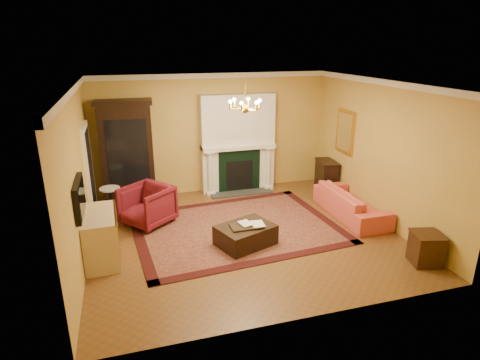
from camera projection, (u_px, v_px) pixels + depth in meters
name	position (u px, v px, depth m)	size (l,w,h in m)	color
floor	(245.00, 235.00, 8.16)	(6.00, 5.50, 0.02)	brown
ceiling	(245.00, 83.00, 7.18)	(6.00, 5.50, 0.02)	silver
wall_back	(213.00, 134.00, 10.17)	(6.00, 0.02, 3.00)	gold
wall_front	(307.00, 222.00, 5.16)	(6.00, 0.02, 3.00)	gold
wall_left	(77.00, 178.00, 6.87)	(0.02, 5.50, 3.00)	gold
wall_right	(381.00, 152.00, 8.47)	(0.02, 5.50, 3.00)	gold
fireplace	(238.00, 146.00, 10.26)	(1.90, 0.70, 2.50)	silver
crown_molding	(231.00, 82.00, 8.07)	(6.00, 5.50, 0.12)	silver
doorway	(90.00, 173.00, 8.57)	(0.08, 1.05, 2.10)	white
tv_panel	(79.00, 198.00, 6.39)	(0.09, 0.95, 0.58)	black
gilt_mirror	(345.00, 132.00, 9.68)	(0.06, 0.76, 1.05)	gold
chandelier	(245.00, 106.00, 7.31)	(0.63, 0.55, 0.53)	gold
oriental_rug	(236.00, 228.00, 8.43)	(4.14, 3.10, 0.02)	#430F0E
china_cabinet	(128.00, 155.00, 9.46)	(1.18, 0.54, 2.37)	black
wingback_armchair	(147.00, 204.00, 8.48)	(0.91, 0.85, 0.94)	maroon
pedestal_table	(111.00, 202.00, 8.65)	(0.43, 0.43, 0.76)	black
commode	(101.00, 237.00, 7.08)	(0.56, 1.19, 0.89)	beige
coral_sofa	(351.00, 199.00, 8.90)	(2.11, 0.62, 0.83)	#CB4240
end_table	(426.00, 249.00, 7.01)	(0.47, 0.47, 0.55)	#3C1F10
console_table	(326.00, 177.00, 10.42)	(0.40, 0.71, 0.79)	black
leather_ottoman	(245.00, 235.00, 7.67)	(1.03, 0.75, 0.38)	black
ottoman_tray	(243.00, 226.00, 7.55)	(0.48, 0.37, 0.03)	black
book_a	(241.00, 218.00, 7.51)	(0.21, 0.03, 0.28)	gray
book_b	(252.00, 218.00, 7.51)	(0.23, 0.02, 0.31)	gray
topiary_left	(210.00, 137.00, 9.93)	(0.17, 0.17, 0.47)	gray
topiary_right	(265.00, 135.00, 10.34)	(0.14, 0.14, 0.39)	gray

